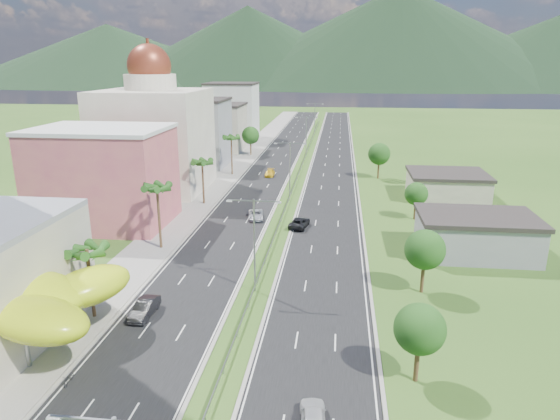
% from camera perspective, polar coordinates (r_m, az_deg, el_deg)
% --- Properties ---
extents(ground, '(500.00, 500.00, 0.00)m').
position_cam_1_polar(ground, '(49.65, -4.84, -14.21)').
color(ground, '#2D5119').
rests_on(ground, ground).
extents(road_left, '(11.00, 260.00, 0.04)m').
position_cam_1_polar(road_left, '(135.12, -0.36, 5.83)').
color(road_left, black).
rests_on(road_left, ground).
extents(road_right, '(11.00, 260.00, 0.04)m').
position_cam_1_polar(road_right, '(134.11, 6.04, 5.65)').
color(road_right, black).
rests_on(road_right, ground).
extents(sidewalk_left, '(7.00, 260.00, 0.12)m').
position_cam_1_polar(sidewalk_left, '(136.60, -4.34, 5.92)').
color(sidewalk_left, gray).
rests_on(sidewalk_left, ground).
extents(median_guardrail, '(0.10, 216.06, 0.76)m').
position_cam_1_polar(median_guardrail, '(116.69, 2.20, 4.38)').
color(median_guardrail, gray).
rests_on(median_guardrail, ground).
extents(streetlight_median_b, '(6.04, 0.25, 11.00)m').
position_cam_1_polar(streetlight_median_b, '(55.69, -2.97, -2.96)').
color(streetlight_median_b, gray).
rests_on(streetlight_median_b, ground).
extents(streetlight_median_c, '(6.04, 0.25, 11.00)m').
position_cam_1_polar(streetlight_median_c, '(93.99, 1.14, 5.20)').
color(streetlight_median_c, gray).
rests_on(streetlight_median_c, ground).
extents(streetlight_median_d, '(6.04, 0.25, 11.00)m').
position_cam_1_polar(streetlight_median_d, '(138.24, 3.02, 8.88)').
color(streetlight_median_d, gray).
rests_on(streetlight_median_d, ground).
extents(streetlight_median_e, '(6.04, 0.25, 11.00)m').
position_cam_1_polar(streetlight_median_e, '(182.85, 4.00, 10.77)').
color(streetlight_median_e, gray).
rests_on(streetlight_median_e, ground).
extents(lime_canopy, '(18.00, 15.00, 7.40)m').
position_cam_1_polar(lime_canopy, '(51.78, -28.47, -8.74)').
color(lime_canopy, '#C8E316').
rests_on(lime_canopy, ground).
extents(pink_shophouse, '(20.00, 15.00, 15.00)m').
position_cam_1_polar(pink_shophouse, '(84.39, -19.47, 3.44)').
color(pink_shophouse, '#BD4D63').
rests_on(pink_shophouse, ground).
extents(domed_building, '(20.00, 20.00, 28.70)m').
position_cam_1_polar(domed_building, '(104.48, -14.20, 8.42)').
color(domed_building, beige).
rests_on(domed_building, ground).
extents(midrise_grey, '(16.00, 15.00, 16.00)m').
position_cam_1_polar(midrise_grey, '(128.09, -9.72, 8.61)').
color(midrise_grey, gray).
rests_on(midrise_grey, ground).
extents(midrise_beige, '(16.00, 15.00, 13.00)m').
position_cam_1_polar(midrise_beige, '(149.33, -7.32, 9.25)').
color(midrise_beige, '#A59E88').
rests_on(midrise_beige, ground).
extents(midrise_white, '(16.00, 15.00, 18.00)m').
position_cam_1_polar(midrise_white, '(171.31, -5.48, 11.09)').
color(midrise_white, silver).
rests_on(midrise_white, ground).
extents(shed_near, '(15.00, 10.00, 5.00)m').
position_cam_1_polar(shed_near, '(73.00, 21.48, -2.85)').
color(shed_near, gray).
rests_on(shed_near, ground).
extents(shed_far, '(14.00, 12.00, 4.40)m').
position_cam_1_polar(shed_far, '(101.60, 18.52, 2.57)').
color(shed_far, '#A59E88').
rests_on(shed_far, ground).
extents(palm_tree_b, '(3.60, 3.60, 8.10)m').
position_cam_1_polar(palm_tree_b, '(53.37, -21.18, -4.65)').
color(palm_tree_b, '#47301C').
rests_on(palm_tree_b, ground).
extents(palm_tree_c, '(3.60, 3.60, 9.60)m').
position_cam_1_polar(palm_tree_c, '(70.31, -13.87, 2.24)').
color(palm_tree_c, '#47301C').
rests_on(palm_tree_c, ground).
extents(palm_tree_d, '(3.60, 3.60, 8.60)m').
position_cam_1_polar(palm_tree_d, '(91.84, -8.88, 5.23)').
color(palm_tree_d, '#47301C').
rests_on(palm_tree_d, ground).
extents(palm_tree_e, '(3.60, 3.60, 9.40)m').
position_cam_1_polar(palm_tree_e, '(115.61, -5.59, 8.07)').
color(palm_tree_e, '#47301C').
rests_on(palm_tree_e, ground).
extents(leafy_tree_lfar, '(4.90, 4.90, 8.05)m').
position_cam_1_polar(leafy_tree_lfar, '(140.27, -3.39, 8.50)').
color(leafy_tree_lfar, '#47301C').
rests_on(leafy_tree_lfar, ground).
extents(leafy_tree_ra, '(4.20, 4.20, 6.90)m').
position_cam_1_polar(leafy_tree_ra, '(42.66, 15.68, -12.99)').
color(leafy_tree_ra, '#47301C').
rests_on(leafy_tree_ra, ground).
extents(leafy_tree_rb, '(4.55, 4.55, 7.47)m').
position_cam_1_polar(leafy_tree_rb, '(58.22, 16.23, -4.39)').
color(leafy_tree_rb, '#47301C').
rests_on(leafy_tree_rb, ground).
extents(leafy_tree_rc, '(3.85, 3.85, 6.33)m').
position_cam_1_polar(leafy_tree_rc, '(85.33, 15.31, 1.78)').
color(leafy_tree_rc, '#47301C').
rests_on(leafy_tree_rc, ground).
extents(leafy_tree_rd, '(4.90, 4.90, 8.05)m').
position_cam_1_polar(leafy_tree_rd, '(113.77, 11.27, 6.30)').
color(leafy_tree_rd, '#47301C').
rests_on(leafy_tree_rd, ground).
extents(mountain_ridge, '(860.00, 140.00, 90.00)m').
position_cam_1_polar(mountain_ridge, '(494.95, 13.06, 13.31)').
color(mountain_ridge, black).
rests_on(mountain_ridge, ground).
extents(car_dark_left, '(1.83, 5.04, 1.65)m').
position_cam_1_polar(car_dark_left, '(54.47, -15.22, -10.78)').
color(car_dark_left, black).
rests_on(car_dark_left, road_left).
extents(car_silver_mid_left, '(3.19, 5.44, 1.42)m').
position_cam_1_polar(car_silver_mid_left, '(83.48, -2.79, -0.55)').
color(car_silver_mid_left, '#B3B5BB').
rests_on(car_silver_mid_left, road_left).
extents(car_yellow_far_left, '(2.02, 4.84, 1.40)m').
position_cam_1_polar(car_yellow_far_left, '(114.88, -1.17, 4.25)').
color(car_yellow_far_left, gold).
rests_on(car_yellow_far_left, road_left).
extents(car_white_near_right, '(2.34, 4.88, 1.61)m').
position_cam_1_polar(car_white_near_right, '(38.86, 3.82, -22.63)').
color(car_white_near_right, silver).
rests_on(car_white_near_right, road_right).
extents(car_dark_far_right, '(3.43, 5.82, 1.52)m').
position_cam_1_polar(car_dark_far_right, '(79.30, 2.23, -1.44)').
color(car_dark_far_right, black).
rests_on(car_dark_far_right, road_right).
extents(motorcycle, '(0.72, 1.82, 1.14)m').
position_cam_1_polar(motorcycle, '(46.38, -23.01, -17.19)').
color(motorcycle, black).
rests_on(motorcycle, road_left).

